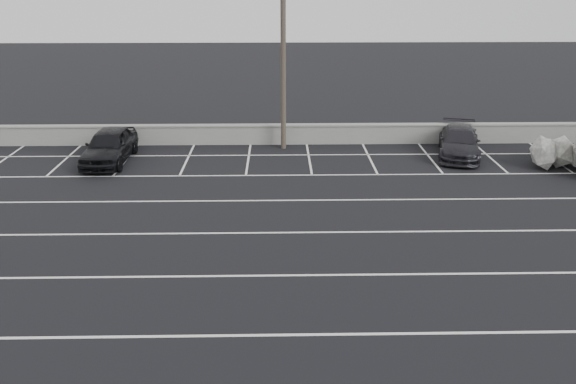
{
  "coord_description": "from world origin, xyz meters",
  "views": [
    {
      "loc": [
        -0.54,
        -14.92,
        8.61
      ],
      "look_at": [
        -0.18,
        4.39,
        1.0
      ],
      "focal_mm": 35.0,
      "sensor_mm": 36.0,
      "label": 1
    }
  ],
  "objects_px": {
    "car_right": "(459,142)",
    "trash_bin": "(470,137)",
    "car_left": "(109,146)",
    "utility_pole": "(283,51)"
  },
  "relations": [
    {
      "from": "car_right",
      "to": "trash_bin",
      "type": "distance_m",
      "value": 2.13
    },
    {
      "from": "car_left",
      "to": "trash_bin",
      "type": "distance_m",
      "value": 18.47
    },
    {
      "from": "car_right",
      "to": "trash_bin",
      "type": "relative_size",
      "value": 5.49
    },
    {
      "from": "car_right",
      "to": "utility_pole",
      "type": "distance_m",
      "value": 9.84
    },
    {
      "from": "car_left",
      "to": "car_right",
      "type": "height_order",
      "value": "car_left"
    },
    {
      "from": "car_left",
      "to": "utility_pole",
      "type": "bearing_deg",
      "value": 14.75
    },
    {
      "from": "car_left",
      "to": "car_right",
      "type": "distance_m",
      "value": 17.17
    },
    {
      "from": "car_left",
      "to": "car_right",
      "type": "bearing_deg",
      "value": 3.28
    },
    {
      "from": "car_left",
      "to": "utility_pole",
      "type": "xyz_separation_m",
      "value": [
        8.41,
        2.05,
        4.19
      ]
    },
    {
      "from": "trash_bin",
      "to": "car_left",
      "type": "bearing_deg",
      "value": -172.38
    }
  ]
}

